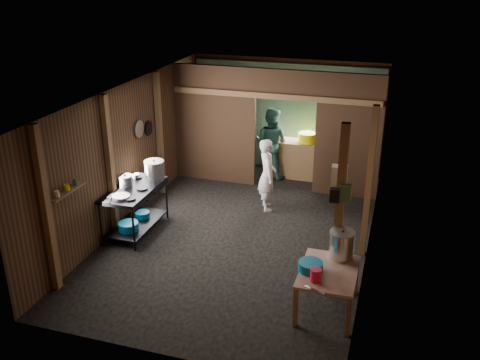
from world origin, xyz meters
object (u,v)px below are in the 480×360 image
(prep_table, at_px, (327,290))
(stove_pot_large, at_px, (154,170))
(gas_range, at_px, (135,210))
(pink_bucket, at_px, (316,275))
(cook, at_px, (267,175))
(stock_pot, at_px, (342,245))
(yellow_tub, at_px, (307,138))

(prep_table, distance_m, stove_pot_large, 4.07)
(gas_range, bearing_deg, pink_bucket, -24.82)
(stove_pot_large, xyz_separation_m, cook, (1.88, 1.12, -0.30))
(pink_bucket, bearing_deg, stock_pot, 71.24)
(prep_table, xyz_separation_m, stock_pot, (0.11, 0.41, 0.52))
(prep_table, height_order, cook, cook)
(gas_range, xyz_separation_m, cook, (2.05, 1.65, 0.30))
(yellow_tub, bearing_deg, stock_pot, -73.25)
(stock_pot, relative_size, pink_bucket, 2.39)
(yellow_tub, bearing_deg, pink_bucket, -78.07)
(prep_table, relative_size, yellow_tub, 2.77)
(prep_table, distance_m, pink_bucket, 0.53)
(gas_range, bearing_deg, stove_pot_large, 72.07)
(gas_range, distance_m, yellow_tub, 4.35)
(cook, bearing_deg, stock_pot, -168.93)
(stove_pot_large, bearing_deg, cook, 30.86)
(prep_table, height_order, pink_bucket, pink_bucket)
(stove_pot_large, height_order, pink_bucket, stove_pot_large)
(stock_pot, bearing_deg, cook, 124.52)
(gas_range, height_order, stove_pot_large, stove_pot_large)
(stock_pot, xyz_separation_m, cook, (-1.77, 2.58, -0.11))
(stock_pot, relative_size, cook, 0.30)
(gas_range, height_order, yellow_tub, yellow_tub)
(yellow_tub, relative_size, cook, 0.27)
(cook, bearing_deg, pink_bucket, -178.64)
(stove_pot_large, bearing_deg, stock_pot, -21.71)
(prep_table, bearing_deg, cook, 119.02)
(pink_bucket, bearing_deg, stove_pot_large, 147.39)
(stove_pot_large, xyz_separation_m, stock_pot, (3.65, -1.45, -0.19))
(gas_range, xyz_separation_m, stove_pot_large, (0.17, 0.53, 0.60))
(gas_range, xyz_separation_m, prep_table, (3.71, -1.34, -0.11))
(stove_pot_large, distance_m, pink_bucket, 4.05)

